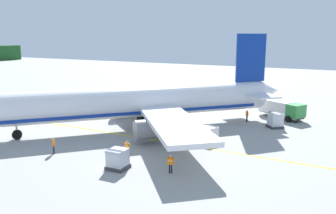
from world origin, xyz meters
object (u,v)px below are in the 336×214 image
Objects in this scene: crew_supervisor at (53,144)px; crew_loader_right at (247,115)px; cargo_container_far at (275,120)px; cargo_container_mid at (118,159)px; airliner_foreground at (138,103)px; cargo_container_near at (209,134)px; crew_loader_left at (127,147)px; service_truck_baggage at (281,108)px; crew_marshaller at (171,163)px.

crew_loader_right is at bearing -30.80° from crew_supervisor.
cargo_container_mid is at bearing 156.33° from cargo_container_far.
crew_loader_right is at bearing -12.96° from cargo_container_mid.
cargo_container_mid is 23.13m from cargo_container_far.
airliner_foreground reaches higher than cargo_container_near.
cargo_container_near reaches higher than crew_loader_left.
service_truck_baggage is (14.79, -14.73, -1.96)m from airliner_foreground.
airliner_foreground is at bearing 43.75° from crew_marshaller.
service_truck_baggage is at bearing -44.87° from airliner_foreground.
cargo_container_far is 1.50× the size of crew_loader_right.
crew_supervisor is at bearing 169.50° from airliner_foreground.
crew_supervisor is (-20.94, 17.38, 0.04)m from cargo_container_far.
crew_loader_right reaches higher than crew_loader_left.
cargo_container_far reaches higher than crew_supervisor.
airliner_foreground is at bearing 85.22° from cargo_container_near.
crew_loader_left is at bearing 19.90° from cargo_container_mid.
cargo_container_far is at bearing -39.69° from crew_supervisor.
airliner_foreground reaches higher than crew_loader_right.
cargo_container_far is 4.32m from crew_loader_right.
service_truck_baggage is at bearing -38.91° from crew_loader_right.
crew_loader_right is (1.34, 4.10, -0.01)m from cargo_container_far.
crew_marshaller is 1.01× the size of crew_loader_right.
cargo_container_far is 27.21m from crew_supervisor.
cargo_container_far reaches higher than cargo_container_near.
cargo_container_mid reaches higher than crew_supervisor.
cargo_container_near is at bearing 3.19° from crew_marshaller.
crew_loader_right is at bearing -5.82° from cargo_container_near.
cargo_container_near is at bearing -31.40° from crew_loader_left.
service_truck_baggage reaches higher than crew_marshaller.
crew_marshaller is 12.76m from crew_supervisor.
cargo_container_near is 9.88m from crew_loader_left.
service_truck_baggage is 28.50m from cargo_container_mid.
crew_loader_left is at bearing 157.51° from service_truck_baggage.
cargo_container_near is at bearing -94.78° from airliner_foreground.
crew_loader_left is 0.99× the size of crew_loader_right.
crew_loader_left is at bearing -152.76° from airliner_foreground.
cargo_container_far is (21.18, -9.28, 0.05)m from cargo_container_mid.
airliner_foreground reaches higher than crew_marshaller.
cargo_container_near is (-0.83, -9.92, -2.52)m from airliner_foreground.
cargo_container_mid is 4.81m from crew_marshaller.
crew_loader_right is at bearing -1.52° from crew_marshaller.
crew_supervisor is (-11.21, 12.15, 0.13)m from cargo_container_near.
airliner_foreground is 17.15× the size of cargo_container_mid.
airliner_foreground is 15.25m from crew_loader_right.
crew_loader_left is (-9.26, -4.77, -2.45)m from airliner_foreground.
crew_marshaller is 5.95m from crew_loader_left.
crew_supervisor is (-22.27, 13.28, 0.05)m from crew_loader_right.
cargo_container_near is at bearing 174.18° from crew_loader_right.
cargo_container_mid is 8.10m from crew_supervisor.
airliner_foreground is at bearing 135.13° from service_truck_baggage.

